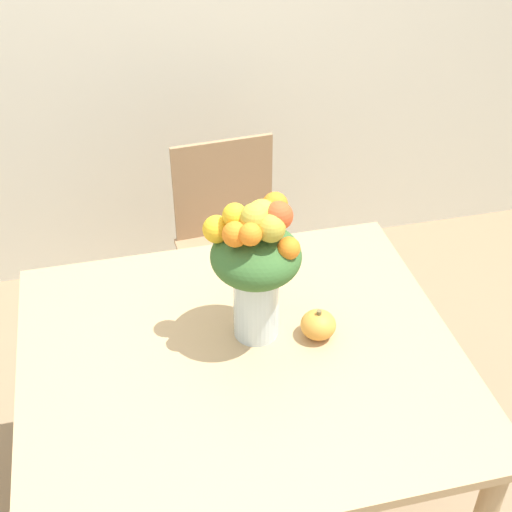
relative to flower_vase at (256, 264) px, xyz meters
name	(u,v)px	position (x,y,z in m)	size (l,w,h in m)	color
dining_table	(242,380)	(-0.06, -0.08, -0.34)	(1.20, 1.05, 0.76)	tan
flower_vase	(256,264)	(0.00, 0.00, 0.00)	(0.25, 0.24, 0.44)	silver
pumpkin	(318,325)	(0.17, -0.05, -0.20)	(0.10, 0.10, 0.09)	gold
dining_chair_near_window	(233,250)	(0.10, 0.79, -0.53)	(0.45, 0.45, 0.89)	#9E7A56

